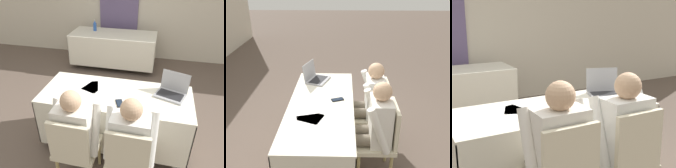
# 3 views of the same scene
# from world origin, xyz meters

# --- Properties ---
(ground_plane) EXTENTS (24.00, 24.00, 0.00)m
(ground_plane) POSITION_xyz_m (0.00, 0.00, 0.00)
(ground_plane) COLOR brown
(conference_table_near) EXTENTS (1.81, 0.75, 0.76)m
(conference_table_near) POSITION_xyz_m (0.00, 0.00, 0.57)
(conference_table_near) COLOR silver
(conference_table_near) RESTS_ON ground_plane
(laptop) EXTENTS (0.41, 0.37, 0.25)m
(laptop) POSITION_xyz_m (0.65, 0.13, 0.81)
(laptop) COLOR #99999E
(laptop) RESTS_ON conference_table_near
(cell_phone) EXTENTS (0.12, 0.17, 0.01)m
(cell_phone) POSITION_xyz_m (0.08, -0.19, 0.77)
(cell_phone) COLOR black
(cell_phone) RESTS_ON conference_table_near
(paper_beside_laptop) EXTENTS (0.30, 0.35, 0.00)m
(paper_beside_laptop) POSITION_xyz_m (-0.30, 0.11, 0.76)
(paper_beside_laptop) COLOR white
(paper_beside_laptop) RESTS_ON conference_table_near
(paper_centre_table) EXTENTS (0.28, 0.34, 0.00)m
(paper_centre_table) POSITION_xyz_m (-0.35, 0.07, 0.76)
(paper_centre_table) COLOR white
(paper_centre_table) RESTS_ON conference_table_near
(chair_near_left) EXTENTS (0.44, 0.44, 0.90)m
(chair_near_left) POSITION_xyz_m (-0.28, -0.68, 0.50)
(chair_near_left) COLOR tan
(chair_near_left) RESTS_ON ground_plane
(chair_near_right) EXTENTS (0.44, 0.44, 0.90)m
(chair_near_right) POSITION_xyz_m (0.28, -0.68, 0.50)
(chair_near_right) COLOR tan
(chair_near_right) RESTS_ON ground_plane
(person_checkered_shirt) EXTENTS (0.50, 0.52, 1.16)m
(person_checkered_shirt) POSITION_xyz_m (-0.28, -0.58, 0.66)
(person_checkered_shirt) COLOR #665B4C
(person_checkered_shirt) RESTS_ON ground_plane
(person_white_shirt) EXTENTS (0.50, 0.52, 1.16)m
(person_white_shirt) POSITION_xyz_m (0.28, -0.58, 0.66)
(person_white_shirt) COLOR #665B4C
(person_white_shirt) RESTS_ON ground_plane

